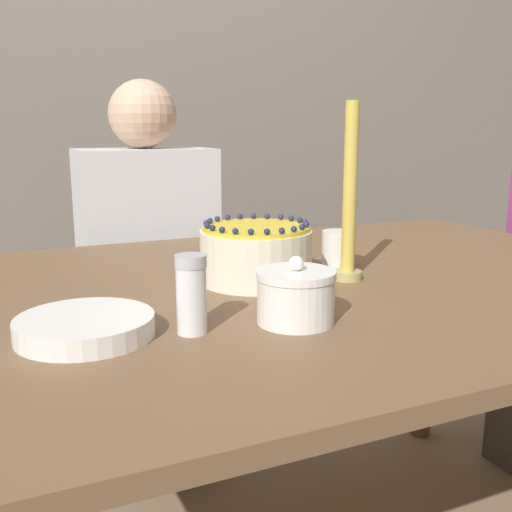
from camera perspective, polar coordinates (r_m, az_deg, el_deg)
name	(u,v)px	position (r m, az deg, el deg)	size (l,w,h in m)	color
wall_behind	(131,67)	(2.52, -11.84, 17.24)	(8.00, 0.05, 2.60)	slate
dining_table	(299,324)	(1.25, 4.08, -6.52)	(1.65, 1.10, 0.76)	brown
cake	(256,254)	(1.20, 0.00, 0.19)	(0.23, 0.23, 0.13)	#EFE5CC
sugar_bowl	(296,296)	(0.96, 3.81, -3.84)	(0.13, 0.13, 0.11)	white
sugar_shaker	(191,294)	(0.91, -6.18, -3.61)	(0.05, 0.05, 0.12)	white
plate_stack	(85,327)	(0.93, -15.96, -6.49)	(0.21, 0.21, 0.03)	white
candle	(349,206)	(1.22, 8.89, 4.70)	(0.06, 0.06, 0.36)	tan
cup	(338,249)	(1.35, 7.84, 0.69)	(0.07, 0.07, 0.08)	white
person_man_blue_shirt	(150,303)	(1.92, -10.07, -4.44)	(0.40, 0.34, 1.21)	#473D33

